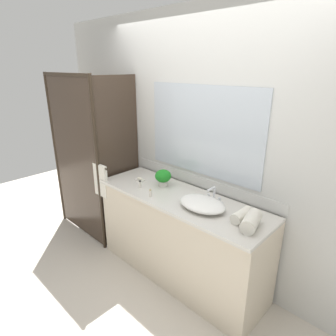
# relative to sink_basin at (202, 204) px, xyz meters

# --- Properties ---
(ground_plane) EXTENTS (8.00, 8.00, 0.00)m
(ground_plane) POSITION_rel_sink_basin_xyz_m (-0.30, 0.04, -0.94)
(ground_plane) COLOR beige
(wall_back_with_mirror) EXTENTS (4.40, 0.06, 2.60)m
(wall_back_with_mirror) POSITION_rel_sink_basin_xyz_m (-0.30, 0.38, 0.36)
(wall_back_with_mirror) COLOR silver
(wall_back_with_mirror) RESTS_ON ground_plane
(vanity_cabinet) EXTENTS (1.80, 0.58, 0.90)m
(vanity_cabinet) POSITION_rel_sink_basin_xyz_m (-0.30, 0.05, -0.49)
(vanity_cabinet) COLOR beige
(vanity_cabinet) RESTS_ON ground_plane
(shower_enclosure) EXTENTS (1.20, 0.59, 2.00)m
(shower_enclosure) POSITION_rel_sink_basin_xyz_m (-1.57, -0.15, 0.08)
(shower_enclosure) COLOR #2D2319
(shower_enclosure) RESTS_ON ground_plane
(sink_basin) EXTENTS (0.43, 0.31, 0.08)m
(sink_basin) POSITION_rel_sink_basin_xyz_m (0.00, 0.00, 0.00)
(sink_basin) COLOR white
(sink_basin) RESTS_ON vanity_cabinet
(faucet) EXTENTS (0.17, 0.13, 0.15)m
(faucet) POSITION_rel_sink_basin_xyz_m (-0.00, 0.17, 0.01)
(faucet) COLOR silver
(faucet) RESTS_ON vanity_cabinet
(potted_plant) EXTENTS (0.17, 0.17, 0.18)m
(potted_plant) POSITION_rel_sink_basin_xyz_m (-0.58, 0.11, 0.06)
(potted_plant) COLOR beige
(potted_plant) RESTS_ON vanity_cabinet
(soap_dish) EXTENTS (0.10, 0.07, 0.04)m
(soap_dish) POSITION_rel_sink_basin_xyz_m (-0.87, 0.03, -0.03)
(soap_dish) COLOR silver
(soap_dish) RESTS_ON vanity_cabinet
(amenity_bottle_shampoo) EXTENTS (0.03, 0.03, 0.07)m
(amenity_bottle_shampoo) POSITION_rel_sink_basin_xyz_m (-0.49, -0.15, -0.01)
(amenity_bottle_shampoo) COLOR silver
(amenity_bottle_shampoo) RESTS_ON vanity_cabinet
(amenity_bottle_lotion) EXTENTS (0.03, 0.03, 0.08)m
(amenity_bottle_lotion) POSITION_rel_sink_basin_xyz_m (-0.72, -0.08, -0.01)
(amenity_bottle_lotion) COLOR silver
(amenity_bottle_lotion) RESTS_ON vanity_cabinet
(rolled_towel_near_edge) EXTENTS (0.17, 0.26, 0.12)m
(rolled_towel_near_edge) POSITION_rel_sink_basin_xyz_m (0.46, -0.00, 0.02)
(rolled_towel_near_edge) COLOR silver
(rolled_towel_near_edge) RESTS_ON vanity_cabinet
(rolled_towel_middle) EXTENTS (0.09, 0.21, 0.09)m
(rolled_towel_middle) POSITION_rel_sink_basin_xyz_m (0.35, 0.05, 0.00)
(rolled_towel_middle) COLOR silver
(rolled_towel_middle) RESTS_ON vanity_cabinet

